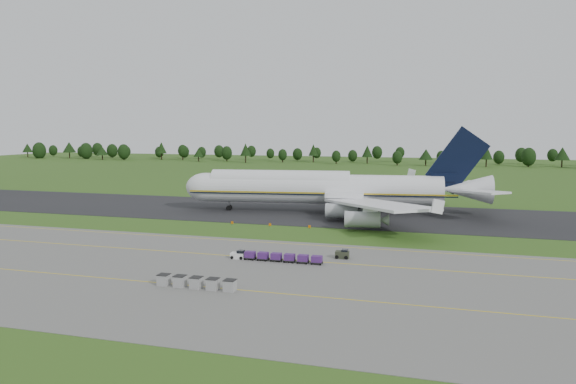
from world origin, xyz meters
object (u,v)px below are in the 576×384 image
(aircraft, at_px, (326,188))
(baggage_train, at_px, (275,257))
(uld_row, at_px, (196,282))
(edge_markers, at_px, (270,225))
(utility_cart, at_px, (342,255))

(aircraft, distance_m, baggage_train, 53.16)
(aircraft, height_order, uld_row, aircraft)
(baggage_train, bearing_deg, aircraft, 93.84)
(uld_row, bearing_deg, baggage_train, 72.90)
(baggage_train, height_order, edge_markers, baggage_train)
(aircraft, distance_m, uld_row, 70.23)
(baggage_train, bearing_deg, uld_row, -107.10)
(aircraft, height_order, baggage_train, aircraft)
(baggage_train, height_order, uld_row, uld_row)
(baggage_train, height_order, utility_cart, baggage_train)
(utility_cart, bearing_deg, aircraft, 105.75)
(uld_row, bearing_deg, edge_markers, 96.74)
(uld_row, height_order, edge_markers, uld_row)
(utility_cart, relative_size, uld_row, 0.19)
(aircraft, xyz_separation_m, edge_markers, (-7.42, -22.14, -5.89))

